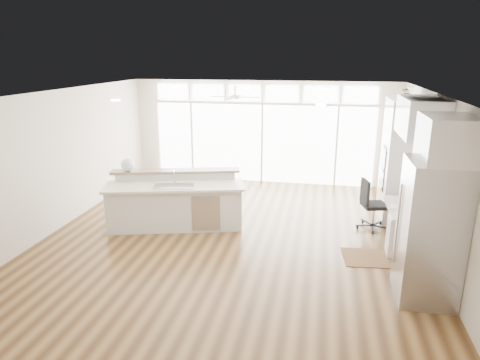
# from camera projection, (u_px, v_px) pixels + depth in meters

# --- Properties ---
(floor) EXTENTS (7.00, 8.00, 0.02)m
(floor) POSITION_uv_depth(u_px,v_px,m) (231.00, 240.00, 8.03)
(floor) COLOR #462C15
(floor) RESTS_ON ground
(ceiling) EXTENTS (7.00, 8.00, 0.02)m
(ceiling) POSITION_uv_depth(u_px,v_px,m) (230.00, 94.00, 7.26)
(ceiling) COLOR white
(ceiling) RESTS_ON wall_back
(wall_back) EXTENTS (7.00, 0.04, 2.70)m
(wall_back) POSITION_uv_depth(u_px,v_px,m) (263.00, 132.00, 11.41)
(wall_back) COLOR beige
(wall_back) RESTS_ON floor
(wall_front) EXTENTS (7.00, 0.04, 2.70)m
(wall_front) POSITION_uv_depth(u_px,v_px,m) (137.00, 284.00, 3.88)
(wall_front) COLOR beige
(wall_front) RESTS_ON floor
(wall_left) EXTENTS (0.04, 8.00, 2.70)m
(wall_left) POSITION_uv_depth(u_px,v_px,m) (55.00, 162.00, 8.29)
(wall_left) COLOR beige
(wall_left) RESTS_ON floor
(wall_right) EXTENTS (0.04, 8.00, 2.70)m
(wall_right) POSITION_uv_depth(u_px,v_px,m) (440.00, 181.00, 7.00)
(wall_right) COLOR beige
(wall_right) RESTS_ON floor
(glass_wall) EXTENTS (5.80, 0.06, 2.08)m
(glass_wall) POSITION_uv_depth(u_px,v_px,m) (262.00, 144.00, 11.44)
(glass_wall) COLOR white
(glass_wall) RESTS_ON wall_back
(transom_row) EXTENTS (5.90, 0.06, 0.40)m
(transom_row) POSITION_uv_depth(u_px,v_px,m) (263.00, 93.00, 11.06)
(transom_row) COLOR white
(transom_row) RESTS_ON wall_back
(desk_window) EXTENTS (0.04, 0.85, 0.85)m
(desk_window) POSITION_uv_depth(u_px,v_px,m) (434.00, 165.00, 7.23)
(desk_window) COLOR white
(desk_window) RESTS_ON wall_right
(ceiling_fan) EXTENTS (1.16, 1.16, 0.32)m
(ceiling_fan) POSITION_uv_depth(u_px,v_px,m) (235.00, 93.00, 10.05)
(ceiling_fan) COLOR silver
(ceiling_fan) RESTS_ON ceiling
(recessed_lights) EXTENTS (3.40, 3.00, 0.02)m
(recessed_lights) POSITION_uv_depth(u_px,v_px,m) (233.00, 94.00, 7.45)
(recessed_lights) COLOR white
(recessed_lights) RESTS_ON ceiling
(oven_cabinet) EXTENTS (0.64, 1.20, 2.50)m
(oven_cabinet) POSITION_uv_depth(u_px,v_px,m) (400.00, 161.00, 8.78)
(oven_cabinet) COLOR silver
(oven_cabinet) RESTS_ON floor
(desk_nook) EXTENTS (0.72, 1.30, 0.76)m
(desk_nook) POSITION_uv_depth(u_px,v_px,m) (406.00, 228.00, 7.62)
(desk_nook) COLOR silver
(desk_nook) RESTS_ON floor
(upper_cabinets) EXTENTS (0.64, 1.30, 0.64)m
(upper_cabinets) POSITION_uv_depth(u_px,v_px,m) (422.00, 117.00, 7.06)
(upper_cabinets) COLOR silver
(upper_cabinets) RESTS_ON wall_right
(refrigerator) EXTENTS (0.76, 0.90, 2.00)m
(refrigerator) POSITION_uv_depth(u_px,v_px,m) (430.00, 232.00, 5.90)
(refrigerator) COLOR #A5A5AA
(refrigerator) RESTS_ON floor
(fridge_cabinet) EXTENTS (0.64, 0.90, 0.60)m
(fridge_cabinet) POSITION_uv_depth(u_px,v_px,m) (448.00, 139.00, 5.52)
(fridge_cabinet) COLOR silver
(fridge_cabinet) RESTS_ON wall_right
(framed_photos) EXTENTS (0.06, 0.22, 0.80)m
(framed_photos) POSITION_uv_depth(u_px,v_px,m) (425.00, 165.00, 7.85)
(framed_photos) COLOR black
(framed_photos) RESTS_ON wall_right
(kitchen_island) EXTENTS (2.89, 1.69, 1.08)m
(kitchen_island) POSITION_uv_depth(u_px,v_px,m) (175.00, 202.00, 8.47)
(kitchen_island) COLOR silver
(kitchen_island) RESTS_ON floor
(rug) EXTENTS (1.06, 0.82, 0.01)m
(rug) POSITION_uv_depth(u_px,v_px,m) (373.00, 258.00, 7.30)
(rug) COLOR #3A2212
(rug) RESTS_ON floor
(office_chair) EXTENTS (0.63, 0.60, 1.01)m
(office_chair) POSITION_uv_depth(u_px,v_px,m) (374.00, 205.00, 8.41)
(office_chair) COLOR black
(office_chair) RESTS_ON floor
(fishbowl) EXTENTS (0.35, 0.35, 0.27)m
(fishbowl) POSITION_uv_depth(u_px,v_px,m) (128.00, 165.00, 8.60)
(fishbowl) COLOR white
(fishbowl) RESTS_ON kitchen_island
(monitor) EXTENTS (0.08, 0.44, 0.36)m
(monitor) POSITION_uv_depth(u_px,v_px,m) (405.00, 198.00, 7.48)
(monitor) COLOR black
(monitor) RESTS_ON desk_nook
(keyboard) EXTENTS (0.15, 0.30, 0.01)m
(keyboard) POSITION_uv_depth(u_px,v_px,m) (394.00, 206.00, 7.56)
(keyboard) COLOR white
(keyboard) RESTS_ON desk_nook
(potted_plant) EXTENTS (0.26, 0.28, 0.21)m
(potted_plant) POSITION_uv_depth(u_px,v_px,m) (407.00, 94.00, 8.40)
(potted_plant) COLOR #305624
(potted_plant) RESTS_ON oven_cabinet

